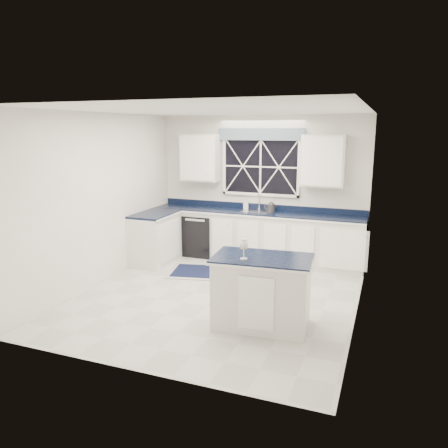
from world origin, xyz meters
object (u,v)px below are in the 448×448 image
at_px(dishwasher, 202,234).
at_px(soap_bottle, 246,203).
at_px(wine_glass, 244,245).
at_px(island, 262,291).
at_px(kettle, 271,207).
at_px(faucet, 259,201).

xyz_separation_m(dishwasher, soap_bottle, (0.84, 0.20, 0.63)).
distance_m(wine_glass, soap_bottle, 3.21).
relative_size(island, soap_bottle, 6.14).
relative_size(dishwasher, island, 0.65).
distance_m(island, wine_glass, 0.67).
xyz_separation_m(dishwasher, wine_glass, (1.80, -2.86, 0.67)).
xyz_separation_m(dishwasher, island, (1.99, -2.69, 0.04)).
bearing_deg(wine_glass, island, 40.15).
xyz_separation_m(kettle, soap_bottle, (-0.52, 0.11, 0.01)).
bearing_deg(soap_bottle, kettle, -11.43).
distance_m(kettle, soap_bottle, 0.53).
relative_size(faucet, wine_glass, 1.20).
bearing_deg(kettle, faucet, 174.18).
distance_m(island, soap_bottle, 3.17).
relative_size(kettle, soap_bottle, 1.32).
height_order(island, wine_glass, wine_glass).
xyz_separation_m(faucet, kettle, (0.26, -0.10, -0.07)).
bearing_deg(soap_bottle, dishwasher, -166.46).
distance_m(faucet, wine_glass, 3.13).
bearing_deg(faucet, island, -72.79).
relative_size(dishwasher, kettle, 3.01).
relative_size(wine_glass, soap_bottle, 1.22).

